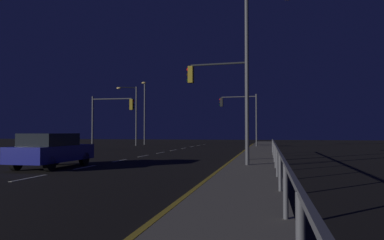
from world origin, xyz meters
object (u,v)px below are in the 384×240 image
(traffic_light_far_left, at_px, (220,89))
(traffic_light_near_right, at_px, (111,112))
(street_lamp_mid_block, at_px, (254,59))
(car, at_px, (52,150))
(traffic_light_mid_right, at_px, (240,110))
(street_lamp_corner, at_px, (144,108))
(street_lamp_across_street, at_px, (133,110))

(traffic_light_far_left, distance_m, traffic_light_near_right, 14.85)
(street_lamp_mid_block, bearing_deg, traffic_light_far_left, 122.44)
(car, xyz_separation_m, traffic_light_near_right, (-3.95, 15.11, 2.58))
(street_lamp_mid_block, bearing_deg, traffic_light_mid_right, 96.07)
(street_lamp_corner, xyz_separation_m, street_lamp_across_street, (-0.19, -3.54, -0.45))
(car, bearing_deg, traffic_light_near_right, 104.65)
(street_lamp_corner, bearing_deg, car, -78.80)
(car, bearing_deg, traffic_light_far_left, 36.13)
(traffic_light_near_right, xyz_separation_m, street_lamp_corner, (-1.78, 13.85, 1.30))
(traffic_light_near_right, distance_m, street_lamp_across_street, 10.53)
(car, height_order, street_lamp_corner, street_lamp_corner)
(traffic_light_mid_right, relative_size, street_lamp_corner, 0.68)
(traffic_light_mid_right, height_order, street_lamp_corner, street_lamp_corner)
(traffic_light_mid_right, height_order, street_lamp_across_street, street_lamp_across_street)
(street_lamp_across_street, bearing_deg, traffic_light_near_right, -79.15)
(traffic_light_mid_right, bearing_deg, car, -105.79)
(traffic_light_mid_right, distance_m, street_lamp_across_street, 12.75)
(traffic_light_far_left, xyz_separation_m, traffic_light_mid_right, (-0.32, 18.60, -0.02))
(traffic_light_near_right, height_order, street_lamp_mid_block, street_lamp_mid_block)
(traffic_light_near_right, bearing_deg, car, -75.35)
(traffic_light_near_right, bearing_deg, street_lamp_mid_block, -45.27)
(street_lamp_mid_block, xyz_separation_m, street_lamp_across_street, (-14.95, 23.41, -0.74))
(traffic_light_far_left, relative_size, traffic_light_near_right, 1.15)
(car, height_order, traffic_light_near_right, traffic_light_near_right)
(traffic_light_mid_right, relative_size, street_lamp_mid_block, 0.67)
(street_lamp_mid_block, relative_size, street_lamp_across_street, 1.16)
(traffic_light_far_left, bearing_deg, street_lamp_across_street, 122.59)
(traffic_light_far_left, height_order, traffic_light_near_right, traffic_light_far_left)
(traffic_light_near_right, relative_size, traffic_light_mid_right, 0.88)
(traffic_light_mid_right, bearing_deg, traffic_light_near_right, -141.03)
(traffic_light_far_left, bearing_deg, traffic_light_near_right, 137.77)
(car, distance_m, street_lamp_mid_block, 10.14)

